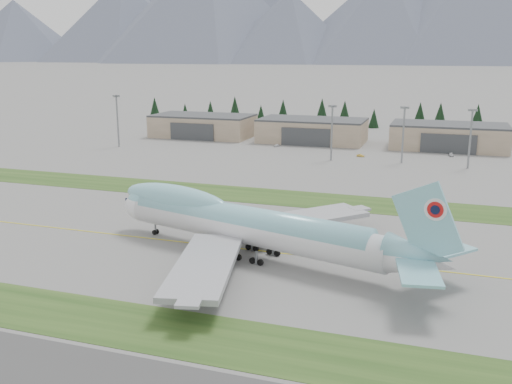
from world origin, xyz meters
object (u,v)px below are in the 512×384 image
(hangar_center, at_px, (312,130))
(service_vehicle_b, at_px, (361,157))
(hangar_left, at_px, (203,126))
(service_vehicle_a, at_px, (277,147))
(hangar_right, at_px, (449,136))
(service_vehicle_c, at_px, (451,156))
(boeing_747_freighter, at_px, (247,224))

(hangar_center, xyz_separation_m, service_vehicle_b, (27.10, -31.75, -5.39))
(hangar_left, bearing_deg, service_vehicle_b, -21.14)
(hangar_center, height_order, service_vehicle_a, hangar_center)
(hangar_left, relative_size, hangar_center, 1.00)
(service_vehicle_a, xyz_separation_m, service_vehicle_b, (38.85, -13.52, 0.00))
(hangar_right, bearing_deg, hangar_left, 180.00)
(service_vehicle_b, xyz_separation_m, service_vehicle_c, (34.29, 12.75, 0.00))
(hangar_left, height_order, service_vehicle_a, hangar_left)
(hangar_left, bearing_deg, hangar_center, 0.00)
(hangar_left, bearing_deg, service_vehicle_a, -22.86)
(hangar_center, bearing_deg, service_vehicle_c, -17.20)
(boeing_747_freighter, height_order, service_vehicle_b, boeing_747_freighter)
(boeing_747_freighter, relative_size, hangar_right, 1.61)
(hangar_center, relative_size, service_vehicle_b, 15.47)
(service_vehicle_c, bearing_deg, service_vehicle_a, 172.61)
(boeing_747_freighter, bearing_deg, service_vehicle_c, 88.75)
(hangar_left, xyz_separation_m, hangar_center, (55.00, 0.00, 0.00))
(hangar_center, distance_m, service_vehicle_c, 64.48)
(service_vehicle_b, distance_m, service_vehicle_c, 36.58)
(service_vehicle_b, height_order, service_vehicle_c, service_vehicle_c)
(boeing_747_freighter, distance_m, service_vehicle_b, 122.00)
(service_vehicle_a, distance_m, service_vehicle_b, 41.14)
(hangar_center, bearing_deg, hangar_right, 0.00)
(service_vehicle_a, relative_size, service_vehicle_c, 0.78)
(service_vehicle_a, bearing_deg, hangar_center, 71.79)
(service_vehicle_b, bearing_deg, hangar_right, -35.28)
(service_vehicle_a, bearing_deg, service_vehicle_c, 14.00)
(boeing_747_freighter, relative_size, hangar_left, 1.61)
(hangar_right, height_order, service_vehicle_c, hangar_right)
(boeing_747_freighter, height_order, hangar_center, boeing_747_freighter)
(hangar_right, height_order, service_vehicle_b, hangar_right)
(hangar_left, distance_m, hangar_center, 55.00)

